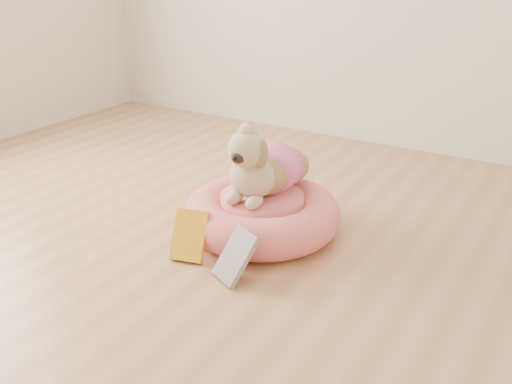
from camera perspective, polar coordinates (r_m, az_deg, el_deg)
The scene contains 5 objects.
floor at distance 2.02m, azimuth -14.63°, elevation -11.87°, with size 4.50×4.50×0.00m, color #AF7849.
pet_bed at distance 2.45m, azimuth 0.61°, elevation -2.21°, with size 0.68×0.68×0.17m.
dog at distance 2.38m, azimuth 0.76°, elevation 3.78°, with size 0.32×0.47×0.35m, color olive, non-canonical shape.
book_yellow at distance 2.27m, azimuth -6.67°, elevation -4.34°, with size 0.13×0.03×0.20m, color #FDFE1A.
book_white at distance 2.12m, azimuth -2.04°, elevation -6.40°, with size 0.14×0.02×0.21m, color white.
Camera 1 is at (1.26, -1.10, 1.13)m, focal length 40.00 mm.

